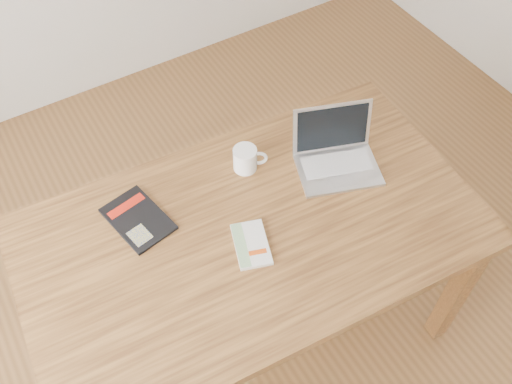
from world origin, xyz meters
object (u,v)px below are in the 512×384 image
desk (253,244)px  white_guidebook (251,244)px  laptop (336,154)px  coffee_mug (246,159)px  black_guidebook (138,219)px

desk → white_guidebook: 0.12m
desk → laptop: laptop is taller
white_guidebook → coffee_mug: size_ratio=1.70×
desk → coffee_mug: size_ratio=13.54×
white_guidebook → black_guidebook: white_guidebook is taller
coffee_mug → laptop: bearing=0.8°
laptop → desk: bearing=-147.0°
desk → white_guidebook: bearing=-120.2°
white_guidebook → coffee_mug: (0.15, 0.29, 0.04)m
desk → laptop: size_ratio=4.54×
white_guidebook → laptop: size_ratio=0.57×
desk → white_guidebook: size_ratio=7.96×
desk → coffee_mug: coffee_mug is taller
laptop → black_guidebook: bearing=-170.9°
black_guidebook → laptop: bearing=-21.5°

